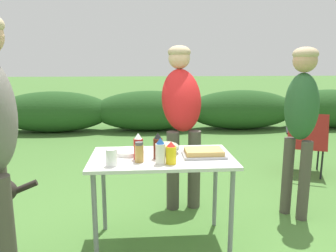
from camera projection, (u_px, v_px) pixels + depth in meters
The scene contains 15 objects.
ground_plane at pixel (162, 243), 2.68m from camera, with size 60.00×60.00×0.00m, color #477533.
shrub_hedge at pixel (150, 111), 6.98m from camera, with size 14.40×0.90×0.85m.
folding_table at pixel (162, 166), 2.55m from camera, with size 1.10×0.64×0.74m.
food_tray at pixel (204, 153), 2.53m from camera, with size 0.33×0.23×0.06m.
plate_stack at pixel (129, 152), 2.59m from camera, with size 0.24×0.24×0.03m, color white.
mixing_bowl at pixel (167, 148), 2.61m from camera, with size 0.19×0.19×0.09m, color #ADBC99.
paper_cup_stack at pixel (112, 157), 2.30m from camera, with size 0.08×0.08×0.12m, color white.
bbq_sauce_bottle at pixel (158, 146), 2.46m from camera, with size 0.07×0.07×0.20m.
spice_jar at pixel (139, 152), 2.38m from camera, with size 0.06×0.06×0.15m.
mustard_bottle at pixel (171, 153), 2.34m from camera, with size 0.08×0.08×0.16m.
ketchup_bottle at pixel (138, 147), 2.44m from camera, with size 0.07×0.07×0.20m.
mayo_bottle at pixel (160, 152), 2.33m from camera, with size 0.07×0.07×0.19m.
standing_person_in_olive_jacket at pixel (182, 109), 3.26m from camera, with size 0.44×0.54×1.62m.
standing_person_in_navy_coat at pixel (301, 113), 2.97m from camera, with size 0.37×0.39×1.59m.
camp_chair_green_behind_table at pixel (306, 140), 4.19m from camera, with size 0.65×0.72×0.83m.
Camera 1 is at (-0.14, -2.44, 1.46)m, focal length 35.00 mm.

